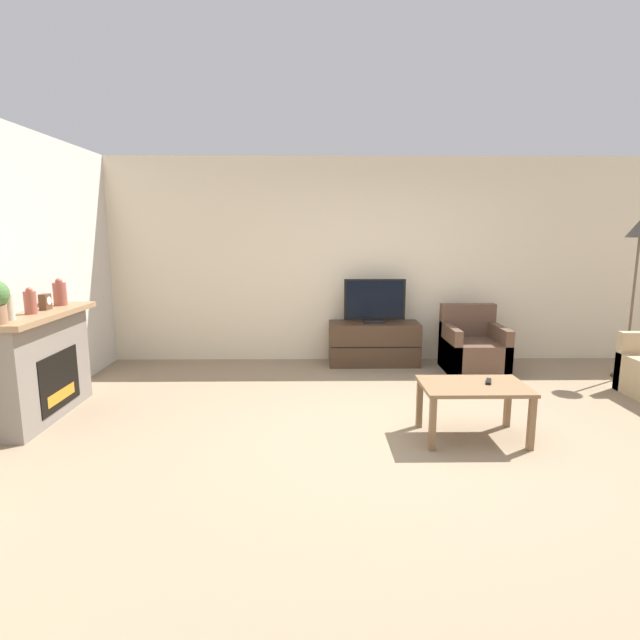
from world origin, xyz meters
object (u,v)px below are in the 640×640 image
Objects in this scene: remote at (489,381)px; fireplace at (41,364)px; mantel_vase_centre_left at (30,302)px; mantel_clock at (45,302)px; tv at (375,302)px; armchair at (473,350)px; mantel_vase_left at (9,306)px; coffee_table at (473,392)px; floor_lamp at (639,241)px; mantel_vase_right at (60,293)px; tv_stand at (374,343)px.

fireplace is at bearing -166.38° from remote.
mantel_vase_centre_left reaches higher than mantel_clock.
tv reaches higher than armchair.
mantel_vase_centre_left reaches higher than fireplace.
mantel_vase_left is at bearing -90.00° from mantel_vase_centre_left.
mantel_vase_centre_left is 0.27× the size of coffee_table.
floor_lamp reaches higher than mantel_clock.
tv_stand is (3.32, 1.45, -0.85)m from mantel_vase_right.
mantel_vase_left is at bearing -145.35° from tv_stand.
tv_stand is at bearing 23.58° from mantel_vase_right.
tv reaches higher than coffee_table.
mantel_vase_centre_left reaches higher than armchair.
mantel_clock is 0.97× the size of remote.
remote is at bearing 19.25° from coffee_table.
mantel_vase_left reaches higher than tv.
mantel_vase_left is 0.31× the size of tv.
remote is (-0.51, -2.01, 0.21)m from armchair.
floor_lamp reaches higher than tv_stand.
coffee_table is at bearing -7.84° from fireplace.
mantel_vase_centre_left is (0.00, 0.32, -0.01)m from mantel_vase_left.
tv_stand is 1.48× the size of tv.
tv_stand is at bearing 90.00° from tv.
mantel_vase_left is 1.03× the size of mantel_vase_centre_left.
fireplace is 6.52m from floor_lamp.
mantel_clock is at bearing -152.49° from tv.
fireplace reaches higher than armchair.
mantel_clock is at bearing -168.39° from remote.
armchair is 2.24m from floor_lamp.
fireplace is 1.77× the size of tv.
tv_stand reaches higher than remote.
mantel_vase_left is 0.32m from mantel_vase_centre_left.
fireplace is 3.84m from tv_stand.
mantel_vase_centre_left is at bearing 90.00° from mantel_vase_left.
mantel_vase_centre_left reaches higher than tv.
mantel_vase_centre_left is 0.88× the size of mantel_vase_right.
mantel_vase_left is 0.13× the size of floor_lamp.
tv is 0.97× the size of armchair.
mantel_vase_left is at bearing -160.40° from remote.
mantel_clock is 6.40m from floor_lamp.
mantel_vase_left is 5.00m from armchair.
mantel_vase_centre_left is at bearing -164.92° from remote.
mantel_vase_right is 0.31× the size of coffee_table.
armchair is (4.52, 1.38, -0.81)m from mantel_clock.
coffee_table is at bearing -107.63° from armchair.
tv is at bearing 30.75° from mantel_vase_centre_left.
fireplace is at bearing -161.47° from armchair.
mantel_clock is at bearing 89.92° from mantel_vase_left.
mantel_vase_left reaches higher than remote.
tv is (3.32, 1.73, -0.26)m from mantel_clock.
mantel_vase_centre_left reaches higher than coffee_table.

